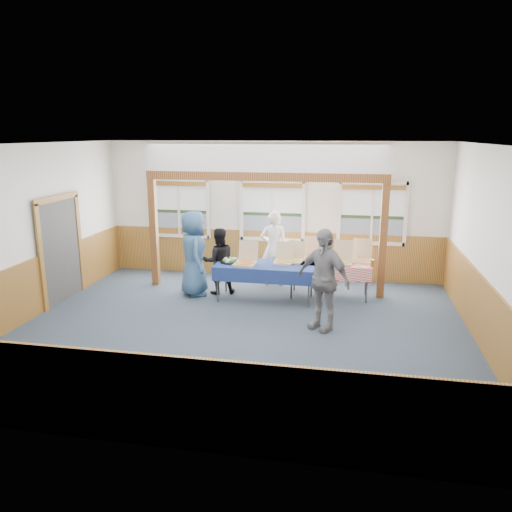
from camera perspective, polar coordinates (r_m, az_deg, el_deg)
The scene contains 31 objects.
floor at distance 8.92m, azimuth -1.70°, elevation -8.36°, with size 8.00×8.00×0.00m, color #262F3D.
ceiling at distance 8.26m, azimuth -1.87°, elevation 12.66°, with size 8.00×8.00×0.00m, color white.
wall_back at distance 11.83m, azimuth 1.90°, elevation 5.25°, with size 8.00×8.00×0.00m, color silver.
wall_front at distance 5.21m, azimuth -10.17°, elevation -6.27°, with size 8.00×8.00×0.00m, color silver.
wall_left at distance 10.08m, azimuth -24.59°, elevation 2.48°, with size 8.00×8.00×0.00m, color silver.
wall_right at distance 8.54m, azimuth 25.43°, elevation 0.52°, with size 8.00×8.00×0.00m, color silver.
wainscot_back at distance 12.01m, azimuth 1.84°, elevation 0.27°, with size 7.98×0.05×1.10m, color brown.
wainscot_front at distance 5.68m, azimuth -9.61°, elevation -16.19°, with size 7.98×0.05×1.10m, color brown.
wainscot_left at distance 10.31m, azimuth -23.89°, elevation -3.25°, with size 0.05×6.98×1.10m, color brown.
wainscot_right at distance 8.81m, azimuth 24.56°, elevation -6.13°, with size 0.05×6.98×1.10m, color brown.
cased_opening at distance 10.90m, azimuth -21.45°, elevation 0.59°, with size 0.06×1.30×2.10m, color #363636.
window_left at distance 12.34m, azimuth -8.80°, elevation 5.82°, with size 1.56×0.10×1.46m.
window_mid at distance 11.78m, azimuth 1.87°, elevation 5.60°, with size 1.56×0.10×1.46m.
window_right at distance 11.65m, azimuth 13.16°, elevation 5.15°, with size 1.56×0.10×1.46m.
post_left at distance 11.42m, azimuth -11.58°, elevation 2.62°, with size 0.15×0.15×2.40m, color #5F2C15.
post_right at distance 10.61m, azimuth 14.32°, elevation 1.62°, with size 0.15×0.15×2.40m, color #5F2C15.
cross_beam at distance 10.55m, azimuth 0.91°, elevation 9.07°, with size 5.15×0.18×0.18m, color #5F2C15.
table_left at distance 10.25m, azimuth 1.08°, elevation -1.21°, with size 2.21×1.52×0.76m.
table_right at distance 10.54m, azimuth 8.43°, elevation -1.00°, with size 1.84×1.17×0.76m.
pizza_box_a at distance 10.19m, azimuth -1.21°, elevation -0.61°, with size 0.46×0.54×0.45m.
pizza_box_b at distance 10.33m, azimuth 3.16°, elevation -0.46°, with size 0.38×0.46×0.41m.
pizza_box_c at distance 10.46m, azimuth 4.36°, elevation -0.29°, with size 0.45×0.52×0.41m.
pizza_box_d at distance 10.71m, azimuth 6.59°, elevation 0.01°, with size 0.48×0.56×0.45m.
pizza_box_e at distance 10.42m, azimuth 9.82°, elevation -0.49°, with size 0.45×0.53×0.45m.
pizza_box_f at distance 10.64m, azimuth 11.99°, elevation -0.29°, with size 0.44×0.52×0.45m.
veggie_tray at distance 10.38m, azimuth -3.00°, elevation -0.57°, with size 0.41×0.41×0.09m.
drink_glass at distance 10.26m, azimuth 13.13°, elevation -0.83°, with size 0.07×0.07×0.15m, color #9C531A.
woman_white at distance 11.23m, azimuth 2.06°, elevation 0.88°, with size 0.62×0.41×1.70m, color silver.
woman_black at distance 10.68m, azimuth -4.28°, elevation -0.58°, with size 0.69×0.54×1.43m, color black.
man_blue at distance 10.61m, azimuth -7.14°, elevation 0.30°, with size 0.88×0.57×1.81m, color #32557E.
person_grey at distance 8.75m, azimuth 7.67°, elevation -2.65°, with size 1.06×0.44×1.81m, color gray.
Camera 1 is at (1.80, -8.06, 3.38)m, focal length 35.00 mm.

